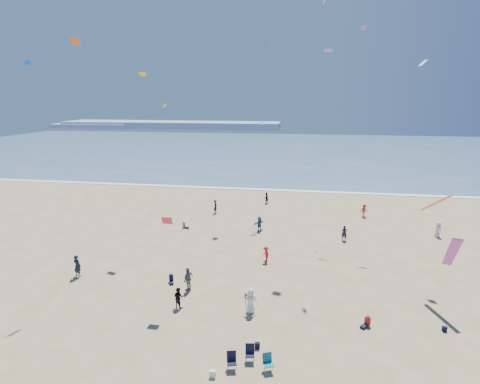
# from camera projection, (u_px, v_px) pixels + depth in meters

# --- Properties ---
(ocean) EXTENTS (220.00, 100.00, 0.06)m
(ocean) POSITION_uv_depth(u_px,v_px,m) (281.00, 150.00, 109.27)
(ocean) COLOR #476B84
(ocean) RESTS_ON ground
(surf_line) EXTENTS (220.00, 1.20, 0.08)m
(surf_line) POSITION_uv_depth(u_px,v_px,m) (264.00, 190.00, 61.40)
(surf_line) COLOR white
(surf_line) RESTS_ON ground
(headland_far) EXTENTS (110.00, 20.00, 3.20)m
(headland_far) POSITION_uv_depth(u_px,v_px,m) (171.00, 125.00, 190.08)
(headland_far) COLOR #7A8EA8
(headland_far) RESTS_ON ground
(headland_near) EXTENTS (40.00, 14.00, 2.00)m
(headland_near) POSITION_uv_depth(u_px,v_px,m) (93.00, 126.00, 191.71)
(headland_near) COLOR #7A8EA8
(headland_near) RESTS_ON ground
(standing_flyers) EXTENTS (35.96, 43.06, 1.95)m
(standing_flyers) POSITION_uv_depth(u_px,v_px,m) (286.00, 268.00, 31.15)
(standing_flyers) COLOR black
(standing_flyers) RESTS_ON ground
(seated_group) EXTENTS (18.77, 32.15, 0.84)m
(seated_group) POSITION_uv_depth(u_px,v_px,m) (252.00, 323.00, 24.31)
(seated_group) COLOR white
(seated_group) RESTS_ON ground
(chair_cluster) EXTENTS (2.76, 1.51, 1.00)m
(chair_cluster) POSITION_uv_depth(u_px,v_px,m) (250.00, 360.00, 20.76)
(chair_cluster) COLOR black
(chair_cluster) RESTS_ON ground
(white_tote) EXTENTS (0.35, 0.20, 0.40)m
(white_tote) POSITION_uv_depth(u_px,v_px,m) (213.00, 374.00, 20.13)
(white_tote) COLOR white
(white_tote) RESTS_ON ground
(black_backpack) EXTENTS (0.30, 0.22, 0.38)m
(black_backpack) POSITION_uv_depth(u_px,v_px,m) (257.00, 346.00, 22.44)
(black_backpack) COLOR black
(black_backpack) RESTS_ON ground
(navy_bag) EXTENTS (0.28, 0.18, 0.34)m
(navy_bag) POSITION_uv_depth(u_px,v_px,m) (444.00, 329.00, 24.10)
(navy_bag) COLOR black
(navy_bag) RESTS_ON ground
(kites_aloft) EXTENTS (40.05, 38.75, 26.39)m
(kites_aloft) POSITION_uv_depth(u_px,v_px,m) (348.00, 99.00, 27.40)
(kites_aloft) COLOR pink
(kites_aloft) RESTS_ON ground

